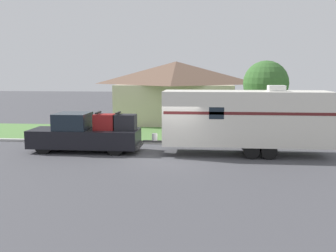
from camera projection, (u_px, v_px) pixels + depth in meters
name	position (u px, v px, depth m)	size (l,w,h in m)	color
ground_plane	(173.00, 159.00, 17.83)	(120.00, 120.00, 0.00)	#47474C
curb_strip	(178.00, 143.00, 21.52)	(80.00, 0.30, 0.14)	#ADADA8
lawn_strip	(182.00, 134.00, 25.12)	(80.00, 7.00, 0.03)	#568442
house_across_street	(176.00, 91.00, 31.04)	(9.78, 7.78, 4.97)	beige
pickup_truck	(86.00, 134.00, 19.45)	(5.76, 1.91, 2.09)	black
travel_trailer	(245.00, 118.00, 18.55)	(9.19, 2.22, 3.47)	black
mailbox	(306.00, 126.00, 21.64)	(0.48, 0.20, 1.32)	brown
tree_in_yard	(266.00, 83.00, 24.15)	(2.91, 2.91, 4.85)	brown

